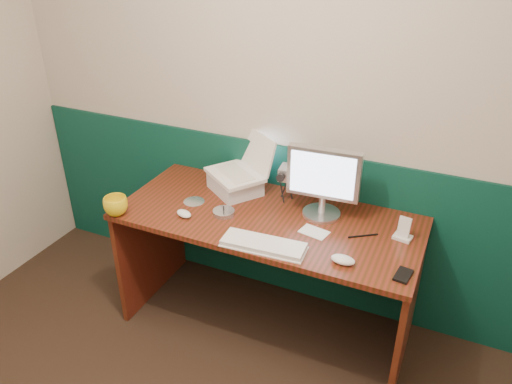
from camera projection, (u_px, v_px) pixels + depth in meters
The scene contains 18 objects.
back_wall at pixel (289, 104), 2.70m from camera, with size 3.50×0.04×2.50m, color #BCB09F.
wainscot at pixel (284, 222), 3.05m from camera, with size 3.48×0.02×1.00m, color #08372A.
desk at pixel (267, 273), 2.81m from camera, with size 1.60×0.70×0.75m, color #3B1E0A.
laptop_riser at pixel (235, 184), 2.85m from camera, with size 0.27×0.23×0.09m, color white.
laptop at pixel (234, 155), 2.77m from camera, with size 0.31×0.24×0.26m, color white, non-canonical shape.
monitor at pixel (324, 184), 2.55m from camera, with size 0.37×0.11×0.37m, color silver, non-canonical shape.
keyboard at pixel (263, 245), 2.38m from camera, with size 0.40×0.13×0.02m, color white.
mouse_right at pixel (343, 260), 2.26m from camera, with size 0.11×0.07×0.04m, color white.
mouse_left at pixel (184, 214), 2.62m from camera, with size 0.10×0.06×0.03m, color white.
mug at pixel (116, 206), 2.63m from camera, with size 0.13×0.13×0.10m, color yellow.
camcorder at pixel (286, 184), 2.74m from camera, with size 0.09×0.13×0.20m, color silver, non-canonical shape.
cd_spindle at pixel (224, 212), 2.64m from camera, with size 0.12×0.12×0.02m, color #B3BCC4.
cd_loose_a at pixel (194, 201), 2.77m from camera, with size 0.12×0.12×0.00m, color silver.
pen at pixel (363, 236), 2.46m from camera, with size 0.01×0.01×0.15m, color black.
papers at pixel (314, 232), 2.49m from camera, with size 0.14×0.09×0.00m, color white.
dock at pixel (402, 237), 2.44m from camera, with size 0.09×0.06×0.02m, color white.
music_player at pixel (404, 227), 2.41m from camera, with size 0.06×0.01×0.10m, color silver.
pda at pixel (403, 275), 2.18m from camera, with size 0.06×0.11×0.01m, color black.
Camera 1 is at (0.91, -0.69, 2.12)m, focal length 35.00 mm.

